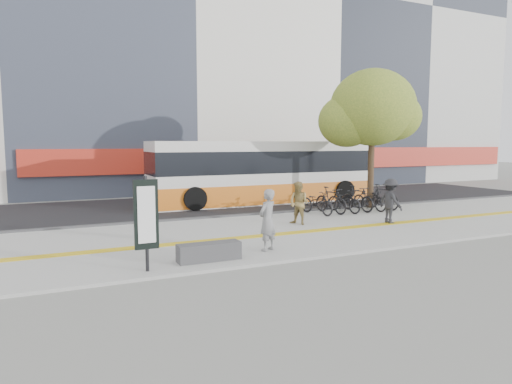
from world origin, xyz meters
name	(u,v)px	position (x,y,z in m)	size (l,w,h in m)	color
ground	(279,244)	(0.00, 0.00, 0.00)	(120.00, 120.00, 0.00)	slate
sidewalk	(257,234)	(0.00, 1.50, 0.04)	(40.00, 7.00, 0.08)	gray
tactile_strip	(264,235)	(0.00, 1.00, 0.09)	(40.00, 0.45, 0.01)	gold
street	(191,206)	(0.00, 9.00, 0.03)	(40.00, 8.00, 0.06)	black
curb	(220,217)	(0.00, 5.00, 0.07)	(40.00, 0.25, 0.14)	#363538
bench	(209,252)	(-2.60, -1.20, 0.30)	(1.60, 0.45, 0.45)	#363538
signboard	(146,216)	(-4.20, -1.51, 1.37)	(0.55, 0.10, 2.20)	black
street_tree	(370,110)	(7.18, 4.82, 4.51)	(4.40, 3.80, 6.31)	#342417
bus	(265,174)	(3.68, 8.50, 1.49)	(11.41, 2.70, 3.04)	silver
bicycle_row	(350,200)	(5.57, 4.00, 0.60)	(4.28, 1.98, 1.11)	black
seated_woman	(267,220)	(-0.80, -0.86, 0.93)	(0.62, 0.41, 1.70)	black
pedestrian_tan	(299,203)	(2.02, 2.27, 0.86)	(0.76, 0.59, 1.56)	olive
pedestrian_dark	(391,201)	(5.22, 1.10, 0.90)	(1.06, 0.61, 1.64)	black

